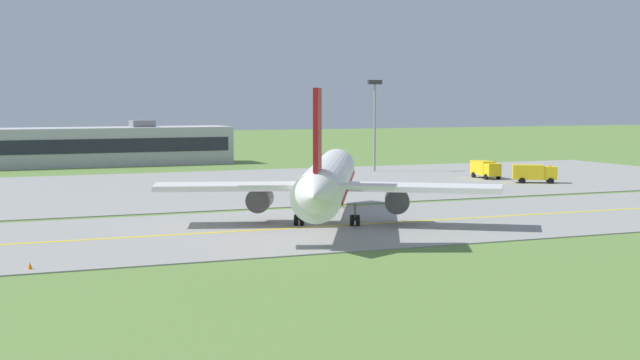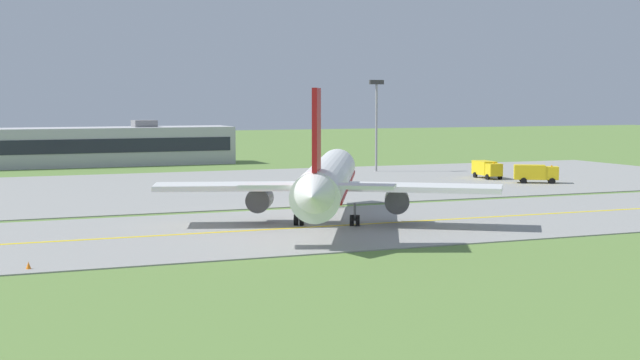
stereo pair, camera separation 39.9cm
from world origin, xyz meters
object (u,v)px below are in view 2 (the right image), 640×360
Objects in this scene: service_truck_baggage at (487,169)px; apron_light_mast at (376,114)px; airplane_lead at (328,181)px; service_truck_fuel at (536,173)px.

apron_light_mast is at bearing 116.74° from service_truck_baggage.
service_truck_baggage is at bearing 42.09° from airplane_lead.
service_truck_fuel is (2.05, -9.18, 0.00)m from service_truck_baggage.
airplane_lead is at bearing -147.04° from service_truck_fuel.
airplane_lead is 55.60m from service_truck_baggage.
airplane_lead is at bearing -120.01° from apron_light_mast.
service_truck_baggage is 0.42× the size of apron_light_mast.
service_truck_baggage is 9.41m from service_truck_fuel.
service_truck_baggage is at bearing 102.56° from service_truck_fuel.
airplane_lead is 5.95× the size of service_truck_fuel.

